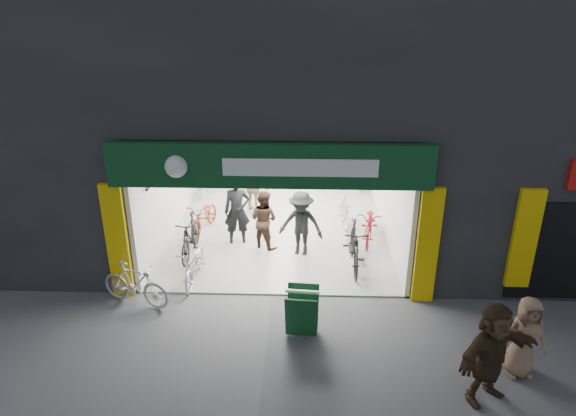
# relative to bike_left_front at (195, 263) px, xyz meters

# --- Properties ---
(ground) EXTENTS (60.00, 60.00, 0.00)m
(ground) POSITION_rel_bike_left_front_xyz_m (1.80, -0.60, -0.44)
(ground) COLOR #56565B
(ground) RESTS_ON ground
(building) EXTENTS (17.00, 10.27, 8.00)m
(building) POSITION_rel_bike_left_front_xyz_m (2.71, 4.39, 3.88)
(building) COLOR #232326
(building) RESTS_ON ground
(bike_left_front) EXTENTS (0.62, 1.67, 0.87)m
(bike_left_front) POSITION_rel_bike_left_front_xyz_m (0.00, 0.00, 0.00)
(bike_left_front) COLOR silver
(bike_left_front) RESTS_ON ground
(bike_left_midfront) EXTENTS (0.56, 1.79, 1.07)m
(bike_left_midfront) POSITION_rel_bike_left_front_xyz_m (-0.34, 1.18, 0.10)
(bike_left_midfront) COLOR black
(bike_left_midfront) RESTS_ON ground
(bike_left_midback) EXTENTS (0.92, 1.78, 0.89)m
(bike_left_midback) POSITION_rel_bike_left_front_xyz_m (-0.26, 2.59, 0.01)
(bike_left_midback) COLOR maroon
(bike_left_midback) RESTS_ON ground
(bike_left_back) EXTENTS (0.58, 1.84, 1.09)m
(bike_left_back) POSITION_rel_bike_left_front_xyz_m (-0.70, 5.54, 0.11)
(bike_left_back) COLOR silver
(bike_left_back) RESTS_ON ground
(bike_right_front) EXTENTS (0.55, 1.90, 1.14)m
(bike_right_front) POSITION_rel_bike_left_front_xyz_m (3.69, 0.70, 0.13)
(bike_right_front) COLOR black
(bike_right_front) RESTS_ON ground
(bike_right_mid) EXTENTS (0.92, 1.85, 0.93)m
(bike_right_mid) POSITION_rel_bike_left_front_xyz_m (4.24, 2.23, 0.03)
(bike_right_mid) COLOR maroon
(bike_right_mid) RESTS_ON ground
(bike_right_back) EXTENTS (0.56, 1.72, 1.02)m
(bike_right_back) POSITION_rel_bike_left_front_xyz_m (3.60, 2.69, 0.07)
(bike_right_back) COLOR #B9B9BE
(bike_right_back) RESTS_ON ground
(parked_bike) EXTENTS (1.69, 0.98, 0.98)m
(parked_bike) POSITION_rel_bike_left_front_xyz_m (-1.06, -1.02, 0.05)
(parked_bike) COLOR silver
(parked_bike) RESTS_ON ground
(customer_a) EXTENTS (0.75, 0.57, 1.87)m
(customer_a) POSITION_rel_bike_left_front_xyz_m (0.75, 1.92, 0.50)
(customer_a) COLOR black
(customer_a) RESTS_ON ground
(customer_b) EXTENTS (0.96, 0.90, 1.57)m
(customer_b) POSITION_rel_bike_left_front_xyz_m (1.45, 1.71, 0.35)
(customer_b) COLOR #3C281B
(customer_b) RESTS_ON ground
(customer_c) EXTENTS (1.22, 0.88, 1.71)m
(customer_c) POSITION_rel_bike_left_front_xyz_m (2.41, 1.32, 0.42)
(customer_c) COLOR black
(customer_c) RESTS_ON ground
(customer_d) EXTENTS (0.95, 0.59, 1.51)m
(customer_d) POSITION_rel_bike_left_front_xyz_m (0.97, 4.08, 0.32)
(customer_d) COLOR #937255
(customer_d) RESTS_ON ground
(pedestrian_near) EXTENTS (0.77, 0.53, 1.51)m
(pedestrian_near) POSITION_rel_bike_left_front_xyz_m (6.26, -2.93, 0.32)
(pedestrian_near) COLOR #8C6A51
(pedestrian_near) RESTS_ON ground
(pedestrian_far) EXTENTS (1.70, 1.30, 1.79)m
(pedestrian_far) POSITION_rel_bike_left_front_xyz_m (5.48, -3.54, 0.46)
(pedestrian_far) COLOR #3D2A1B
(pedestrian_far) RESTS_ON ground
(sandwich_board) EXTENTS (0.66, 0.68, 0.95)m
(sandwich_board) POSITION_rel_bike_left_front_xyz_m (2.47, -1.93, 0.08)
(sandwich_board) COLOR #10431F
(sandwich_board) RESTS_ON ground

